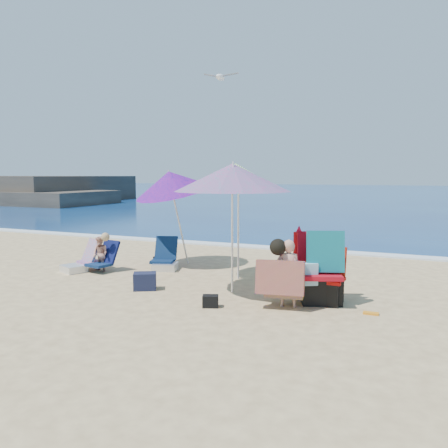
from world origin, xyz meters
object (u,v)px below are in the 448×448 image
at_px(furled_umbrella, 296,255).
at_px(camp_chair_right, 320,277).
at_px(umbrella_turquoise, 233,178).
at_px(person_center, 284,274).
at_px(chair_navy, 165,261).
at_px(seagull, 221,77).
at_px(person_left, 101,254).
at_px(chair_rainbow, 81,263).
at_px(umbrella_striped, 236,176).
at_px(camp_chair_left, 326,286).
at_px(umbrella_blue, 171,182).

bearing_deg(furled_umbrella, camp_chair_right, -47.95).
relative_size(umbrella_turquoise, person_center, 2.22).
relative_size(chair_navy, seagull, 1.05).
bearing_deg(person_left, furled_umbrella, 1.29).
relative_size(chair_rainbow, seagull, 1.21).
bearing_deg(camp_chair_right, person_center, -134.17).
bearing_deg(umbrella_turquoise, seagull, 118.96).
distance_m(umbrella_striped, chair_rainbow, 3.74).
distance_m(umbrella_turquoise, chair_rainbow, 4.03).
height_order(umbrella_striped, chair_rainbow, umbrella_striped).
bearing_deg(camp_chair_left, person_left, 174.39).
distance_m(chair_rainbow, person_left, 0.49).
height_order(umbrella_striped, camp_chair_right, umbrella_striped).
xyz_separation_m(umbrella_blue, person_center, (3.13, -2.07, -1.33)).
distance_m(camp_chair_left, person_center, 0.78).
height_order(furled_umbrella, camp_chair_right, camp_chair_right).
bearing_deg(umbrella_blue, chair_navy, -82.35).
bearing_deg(camp_chair_right, chair_navy, 160.93).
distance_m(chair_navy, person_center, 3.53).
bearing_deg(chair_navy, umbrella_blue, 97.65).
distance_m(umbrella_turquoise, chair_navy, 3.00).
bearing_deg(seagull, person_left, -147.36).
bearing_deg(seagull, chair_rainbow, -150.20).
height_order(umbrella_striped, person_left, umbrella_striped).
distance_m(umbrella_striped, furled_umbrella, 1.91).
bearing_deg(umbrella_blue, seagull, 13.11).
height_order(umbrella_turquoise, person_left, umbrella_turquoise).
distance_m(umbrella_striped, umbrella_blue, 1.86).
distance_m(camp_chair_left, seagull, 4.91).
relative_size(person_left, seagull, 1.13).
relative_size(camp_chair_right, person_left, 1.42).
bearing_deg(camp_chair_right, umbrella_striped, 151.15).
bearing_deg(umbrella_turquoise, person_center, -22.45).
height_order(umbrella_blue, camp_chair_left, umbrella_blue).
bearing_deg(umbrella_striped, umbrella_blue, 161.13).
bearing_deg(umbrella_blue, umbrella_turquoise, -37.93).
xyz_separation_m(umbrella_turquoise, chair_navy, (-2.07, 1.27, -1.77)).
height_order(umbrella_turquoise, chair_rainbow, umbrella_turquoise).
distance_m(umbrella_striped, camp_chair_left, 2.74).
relative_size(chair_navy, camp_chair_right, 0.66).
distance_m(umbrella_striped, chair_navy, 2.48).
distance_m(umbrella_blue, camp_chair_right, 4.18).
xyz_separation_m(umbrella_turquoise, furled_umbrella, (0.92, 0.64, -1.33)).
bearing_deg(umbrella_striped, chair_navy, 172.85).
relative_size(person_center, person_left, 1.28).
relative_size(umbrella_blue, chair_navy, 2.94).
bearing_deg(person_left, umbrella_striped, 10.15).
distance_m(umbrella_blue, seagull, 2.43).
bearing_deg(furled_umbrella, umbrella_striped, 162.44).
xyz_separation_m(umbrella_blue, furled_umbrella, (3.04, -1.01, -1.22)).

